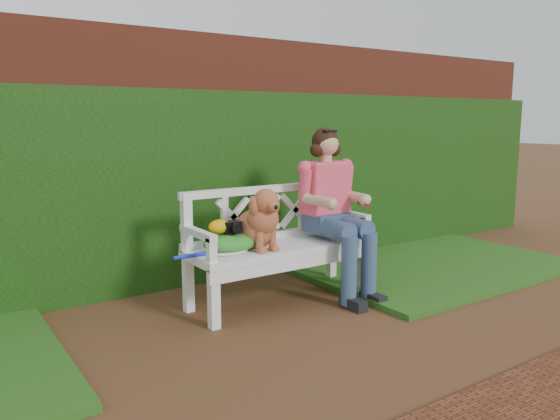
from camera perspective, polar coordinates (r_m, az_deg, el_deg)
ground at (r=3.53m, az=-0.53°, el=-14.78°), size 60.00×60.00×0.00m
brick_wall at (r=4.93m, az=-12.92°, el=5.13°), size 10.00×0.30×2.20m
ivy_hedge at (r=4.75m, az=-11.85°, el=1.99°), size 10.00×0.18×1.70m
grass_right at (r=5.69m, az=14.82°, el=-5.38°), size 2.60×2.00×0.05m
garden_bench at (r=4.38m, az=0.00°, el=-6.60°), size 1.62×0.72×0.48m
seated_woman at (r=4.55m, az=5.14°, el=-0.39°), size 0.59×0.77×1.35m
dog at (r=4.12m, az=-2.32°, el=-0.81°), size 0.40×0.49×0.48m
tennis_racket at (r=4.05m, az=-5.92°, el=-4.26°), size 0.66×0.47×0.03m
green_bag at (r=4.08m, az=-5.20°, el=-3.32°), size 0.43×0.34×0.14m
camera_item at (r=4.04m, az=-5.07°, el=-1.75°), size 0.14×0.12×0.09m
baseball_glove at (r=4.01m, az=-6.37°, el=-1.73°), size 0.17×0.13×0.10m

